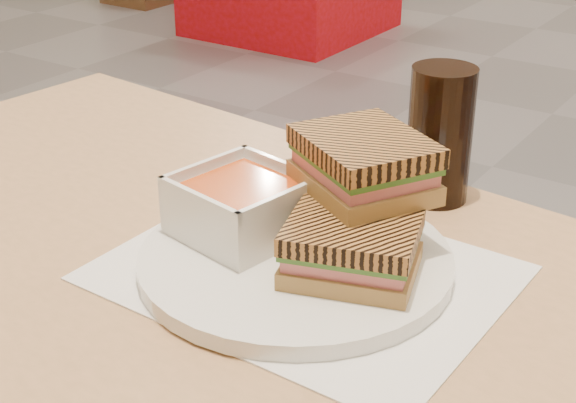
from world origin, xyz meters
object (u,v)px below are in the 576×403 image
Objects in this scene: main_table at (218,393)px; panini_lower at (352,249)px; plate at (295,261)px; soup_bowl at (242,208)px; cola_glass at (440,135)px.

panini_lower reaches higher than main_table.
main_table is 4.28× the size of plate.
main_table is at bearing -144.51° from panini_lower.
main_table is 0.18m from soup_bowl.
soup_bowl reaches higher than main_table.
cola_glass is (-0.02, 0.22, 0.03)m from panini_lower.
soup_bowl is 0.24m from cola_glass.
soup_bowl is at bearing 174.28° from plate.
main_table is at bearing -117.86° from plate.
soup_bowl is at bearing 175.86° from panini_lower.
cola_glass is at bearing 95.11° from panini_lower.
cola_glass is (0.04, 0.22, 0.06)m from plate.
cola_glass is (0.11, 0.21, 0.03)m from soup_bowl.
plate is at bearing 177.59° from panini_lower.
cola_glass is at bearing 79.13° from plate.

